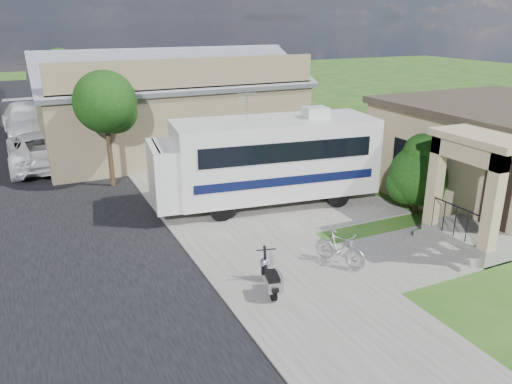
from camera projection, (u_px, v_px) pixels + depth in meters
name	position (u px, v px, depth m)	size (l,w,h in m)	color
ground	(310.00, 260.00, 13.95)	(120.00, 120.00, 0.00)	#234913
street_slab	(12.00, 191.00, 19.45)	(9.00, 80.00, 0.02)	black
sidewalk_slab	(173.00, 170.00, 22.07)	(4.00, 80.00, 0.06)	#5C5953
driveway_slab	(282.00, 201.00, 18.39)	(7.00, 6.00, 0.05)	#5C5953
walk_slab	(418.00, 253.00, 14.30)	(4.00, 3.00, 0.05)	#5C5953
house	(501.00, 152.00, 18.17)	(9.47, 7.80, 3.54)	tan
warehouse	(168.00, 110.00, 25.21)	(12.50, 8.40, 5.04)	#706146
street_tree_a	(108.00, 105.00, 19.11)	(2.44, 2.40, 4.58)	#302315
street_tree_b	(76.00, 75.00, 27.59)	(2.44, 2.40, 4.73)	#302315
street_tree_c	(62.00, 67.00, 35.36)	(2.44, 2.40, 4.42)	#302315
motorhome	(267.00, 158.00, 17.56)	(8.13, 3.47, 4.04)	silver
shrub	(420.00, 172.00, 16.99)	(2.27, 2.17, 2.78)	#302315
scooter	(270.00, 278.00, 12.11)	(0.65, 1.42, 0.94)	black
bicycle	(340.00, 250.00, 13.47)	(0.44, 1.57, 0.94)	#9D9CA4
pickup_truck	(40.00, 149.00, 22.52)	(2.71, 5.88, 1.63)	white
van	(30.00, 121.00, 28.00)	(2.63, 6.47, 1.88)	white
garden_hose	(421.00, 236.00, 15.24)	(0.46, 0.46, 0.21)	#125E20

